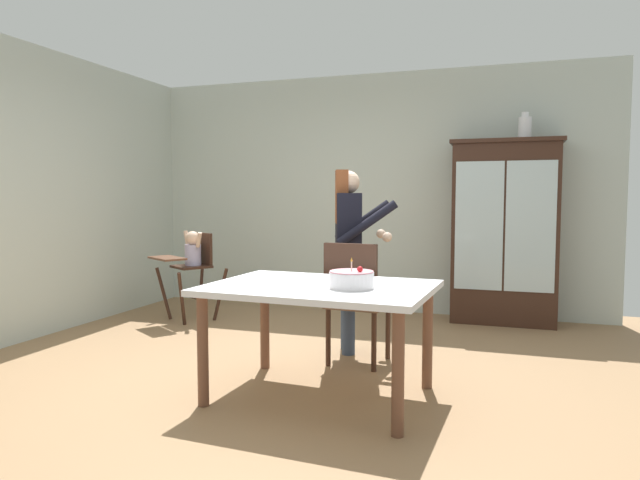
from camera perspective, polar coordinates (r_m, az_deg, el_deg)
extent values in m
plane|color=#93704C|center=(4.27, -3.69, -13.49)|extent=(6.24, 6.24, 0.00)
cube|color=beige|center=(6.58, 4.96, 4.69)|extent=(5.32, 0.06, 2.70)
cube|color=#382116|center=(6.14, 18.04, 0.56)|extent=(1.04, 0.42, 1.85)
cube|color=#382116|center=(6.16, 18.25, 9.36)|extent=(1.10, 0.48, 0.04)
cube|color=silver|center=(5.93, 15.68, 1.37)|extent=(0.47, 0.01, 1.29)
cube|color=silver|center=(5.93, 20.40, 1.26)|extent=(0.47, 0.01, 1.29)
cube|color=#382116|center=(6.14, 18.06, 1.42)|extent=(0.96, 0.36, 0.02)
cylinder|color=white|center=(6.17, 19.91, 10.52)|extent=(0.13, 0.13, 0.22)
cylinder|color=white|center=(6.19, 19.94, 11.76)|extent=(0.07, 0.07, 0.05)
cylinder|color=#382116|center=(6.31, -15.45, -5.19)|extent=(0.18, 0.08, 0.56)
cylinder|color=#382116|center=(5.92, -13.72, -5.79)|extent=(0.08, 0.19, 0.56)
cylinder|color=#382116|center=(6.50, -11.88, -4.85)|extent=(0.08, 0.19, 0.56)
cylinder|color=#382116|center=(6.11, -9.98, -5.40)|extent=(0.18, 0.08, 0.56)
cube|color=#382116|center=(6.21, -12.75, -5.55)|extent=(0.38, 0.26, 0.02)
cube|color=#382116|center=(6.16, -12.80, -2.62)|extent=(0.47, 0.47, 0.02)
cube|color=#382116|center=(6.21, -11.55, -0.85)|extent=(0.27, 0.19, 0.34)
cube|color=brown|center=(6.04, -15.12, -1.77)|extent=(0.50, 0.44, 0.02)
cylinder|color=#B2ADD1|center=(6.16, -12.66, -1.47)|extent=(0.17, 0.17, 0.22)
sphere|color=beige|center=(6.14, -12.68, 0.17)|extent=(0.15, 0.15, 0.15)
cylinder|color=beige|center=(6.27, -13.25, 0.18)|extent=(0.10, 0.09, 0.17)
cylinder|color=beige|center=(6.02, -12.09, 0.03)|extent=(0.10, 0.09, 0.17)
cylinder|color=#33425B|center=(4.73, 2.88, -6.60)|extent=(0.11, 0.11, 0.82)
cylinder|color=#33425B|center=(4.90, 2.75, -6.22)|extent=(0.11, 0.11, 0.82)
cube|color=black|center=(4.73, 2.85, 1.58)|extent=(0.31, 0.41, 0.52)
cube|color=white|center=(4.74, 4.10, 1.58)|extent=(0.03, 0.06, 0.49)
sphere|color=beige|center=(4.73, 2.86, 5.83)|extent=(0.19, 0.19, 0.19)
cube|color=brown|center=(4.72, 2.19, 4.37)|extent=(0.16, 0.22, 0.44)
cylinder|color=black|center=(4.54, 4.78, 1.68)|extent=(0.49, 0.23, 0.37)
sphere|color=beige|center=(4.57, 6.76, 0.30)|extent=(0.08, 0.08, 0.08)
cylinder|color=black|center=(4.94, 4.31, 1.90)|extent=(0.49, 0.23, 0.37)
sphere|color=beige|center=(4.97, 6.15, 0.63)|extent=(0.08, 0.08, 0.08)
cube|color=silver|center=(3.68, 0.02, -4.83)|extent=(1.47, 1.10, 0.04)
cylinder|color=brown|center=(3.67, -11.70, -10.86)|extent=(0.07, 0.07, 0.70)
cylinder|color=brown|center=(3.19, 7.84, -13.16)|extent=(0.07, 0.07, 0.70)
cylinder|color=brown|center=(4.38, -5.58, -8.30)|extent=(0.07, 0.07, 0.70)
cylinder|color=brown|center=(3.99, 10.76, -9.63)|extent=(0.07, 0.07, 0.70)
cylinder|color=white|center=(3.55, 3.19, -4.05)|extent=(0.28, 0.28, 0.10)
cylinder|color=pink|center=(3.54, 3.19, -3.18)|extent=(0.27, 0.27, 0.01)
cylinder|color=#F2E5CC|center=(3.53, 3.19, -2.64)|extent=(0.01, 0.01, 0.06)
cone|color=yellow|center=(3.53, 3.19, -1.96)|extent=(0.02, 0.02, 0.02)
sphere|color=red|center=(3.49, 4.04, -2.94)|extent=(0.04, 0.04, 0.04)
cylinder|color=#382116|center=(4.67, 6.85, -9.10)|extent=(0.04, 0.04, 0.45)
cylinder|color=#382116|center=(4.78, 2.54, -8.75)|extent=(0.04, 0.04, 0.45)
cylinder|color=#382116|center=(4.32, 5.44, -10.17)|extent=(0.04, 0.04, 0.45)
cylinder|color=#382116|center=(4.45, 0.83, -9.75)|extent=(0.04, 0.04, 0.45)
cube|color=brown|center=(4.50, 3.93, -6.46)|extent=(0.47, 0.47, 0.03)
cube|color=#382116|center=(4.27, 3.06, -3.56)|extent=(0.42, 0.07, 0.48)
cylinder|color=#382116|center=(4.21, 5.49, -3.69)|extent=(0.03, 0.03, 0.48)
cylinder|color=#382116|center=(4.34, 0.70, -3.43)|extent=(0.03, 0.03, 0.48)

